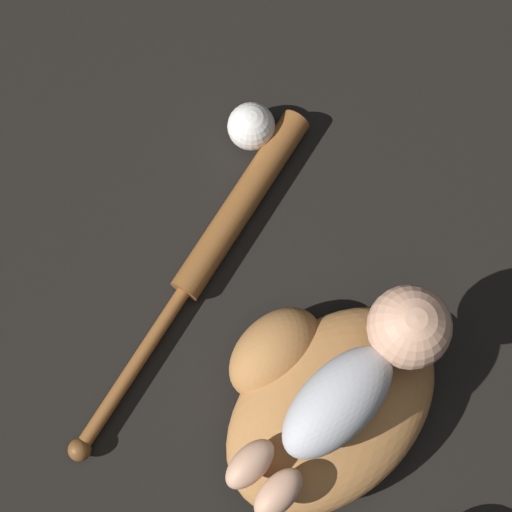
{
  "coord_description": "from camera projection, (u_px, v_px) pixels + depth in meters",
  "views": [
    {
      "loc": [
        -0.19,
        -0.0,
        1.23
      ],
      "look_at": [
        -0.02,
        0.28,
        0.08
      ],
      "focal_mm": 60.0,
      "sensor_mm": 36.0,
      "label": 1
    }
  ],
  "objects": [
    {
      "name": "ground_plane",
      "position": [
        368.0,
        430.0,
        1.21
      ],
      "size": [
        6.0,
        6.0,
        0.0
      ],
      "primitive_type": "plane",
      "color": "black"
    },
    {
      "name": "baseball",
      "position": [
        250.0,
        125.0,
        1.3
      ],
      "size": [
        0.07,
        0.07,
        0.07
      ],
      "color": "white",
      "rests_on": "ground"
    },
    {
      "name": "baby_figure",
      "position": [
        361.0,
        374.0,
        1.08
      ],
      "size": [
        0.36,
        0.18,
        0.11
      ],
      "color": "#B2B2B7",
      "rests_on": "baseball_glove"
    },
    {
      "name": "baseball_bat",
      "position": [
        220.0,
        233.0,
        1.27
      ],
      "size": [
        0.54,
        0.31,
        0.05
      ],
      "color": "brown",
      "rests_on": "ground"
    },
    {
      "name": "baseball_glove",
      "position": [
        320.0,
        397.0,
        1.17
      ],
      "size": [
        0.38,
        0.33,
        0.11
      ],
      "color": "#A8703D",
      "rests_on": "ground"
    }
  ]
}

